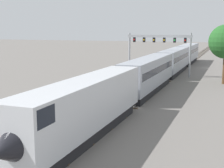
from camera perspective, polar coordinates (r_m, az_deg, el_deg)
ground_plane at (r=25.00m, az=-12.18°, el=-11.07°), size 400.00×400.00×0.00m
track_main at (r=80.74m, az=12.84°, el=3.31°), size 2.60×200.00×0.16m
track_near at (r=62.35m, az=5.24°, el=1.68°), size 2.60×160.00×0.16m
passenger_train at (r=55.20m, az=9.19°, el=3.20°), size 3.04×81.38×4.80m
signal_gantry at (r=61.04m, az=8.29°, el=6.95°), size 12.10×0.49×8.01m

